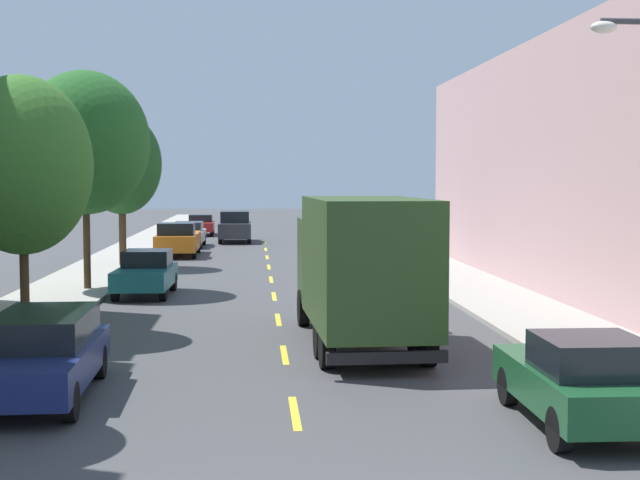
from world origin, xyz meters
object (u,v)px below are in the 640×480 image
(street_tree_second, at_px, (22,165))
(delivery_box_truck, at_px, (361,263))
(parked_pickup_orange, at_px, (178,240))
(street_tree_third, at_px, (85,143))
(parked_wagon_navy, at_px, (41,353))
(parked_suv_champagne, at_px, (332,225))
(parked_hatchback_forest, at_px, (581,380))
(parked_suv_sky, at_px, (377,249))
(moving_charcoal_sedan, at_px, (235,226))
(street_tree_farthest, at_px, (122,164))
(parked_sedan_red, at_px, (201,224))
(parked_hatchback_teal, at_px, (146,273))
(parked_sedan_white, at_px, (188,234))

(street_tree_second, xyz_separation_m, delivery_box_truck, (8.21, -2.20, -2.29))
(delivery_box_truck, relative_size, parked_pickup_orange, 1.45)
(street_tree_third, bearing_deg, parked_wagon_navy, -82.76)
(parked_suv_champagne, distance_m, parked_hatchback_forest, 42.55)
(parked_suv_champagne, distance_m, parked_suv_sky, 18.99)
(street_tree_second, bearing_deg, moving_charcoal_sedan, 82.03)
(delivery_box_truck, bearing_deg, parked_suv_sky, 80.82)
(street_tree_farthest, height_order, parked_pickup_orange, street_tree_farthest)
(parked_wagon_navy, bearing_deg, parked_sedan_red, 89.81)
(parked_pickup_orange, distance_m, parked_hatchback_teal, 15.48)
(delivery_box_truck, distance_m, parked_pickup_orange, 26.01)
(parked_sedan_red, xyz_separation_m, parked_pickup_orange, (-0.17, -16.97, 0.08))
(parked_suv_sky, relative_size, parked_wagon_navy, 1.02)
(street_tree_second, xyz_separation_m, moving_charcoal_sedan, (4.60, 32.84, -3.26))
(parked_wagon_navy, bearing_deg, delivery_box_truck, 35.31)
(street_tree_third, relative_size, moving_charcoal_sedan, 1.56)
(parked_pickup_orange, xyz_separation_m, parked_sedan_white, (0.06, 6.24, -0.08))
(parked_pickup_orange, relative_size, parked_hatchback_teal, 1.31)
(street_tree_second, relative_size, parked_wagon_navy, 1.34)
(street_tree_second, bearing_deg, delivery_box_truck, -14.99)
(parked_hatchback_teal, bearing_deg, parked_sedan_white, 90.35)
(parked_sedan_red, height_order, parked_hatchback_teal, parked_hatchback_teal)
(parked_hatchback_forest, distance_m, parked_suv_sky, 23.56)
(street_tree_farthest, bearing_deg, street_tree_third, -90.00)
(parked_wagon_navy, bearing_deg, parked_hatchback_forest, -16.27)
(street_tree_farthest, distance_m, parked_suv_champagne, 19.78)
(parked_hatchback_teal, distance_m, moving_charcoal_sedan, 25.43)
(parked_hatchback_teal, xyz_separation_m, parked_wagon_navy, (-0.18, -14.18, 0.05))
(parked_pickup_orange, bearing_deg, moving_charcoal_sedan, 74.71)
(parked_pickup_orange, xyz_separation_m, parked_suv_sky, (8.96, -8.71, 0.16))
(parked_hatchback_teal, relative_size, parked_wagon_navy, 0.85)
(street_tree_third, bearing_deg, moving_charcoal_sedan, 79.30)
(parked_pickup_orange, relative_size, parked_wagon_navy, 1.12)
(delivery_box_truck, xyz_separation_m, parked_sedan_red, (-6.13, 42.18, -1.21))
(street_tree_third, height_order, parked_sedan_white, street_tree_third)
(street_tree_second, relative_size, parked_hatchback_teal, 1.57)
(parked_sedan_white, bearing_deg, parked_suv_sky, -59.24)
(parked_wagon_navy, height_order, moving_charcoal_sedan, moving_charcoal_sedan)
(parked_sedan_red, height_order, parked_sedan_white, same)
(street_tree_farthest, xyz_separation_m, parked_wagon_navy, (1.92, -23.66, -3.75))
(parked_pickup_orange, xyz_separation_m, parked_hatchback_forest, (8.95, -32.27, -0.07))
(parked_suv_champagne, relative_size, parked_wagon_navy, 1.02)
(parked_pickup_orange, bearing_deg, parked_suv_sky, -44.18)
(delivery_box_truck, relative_size, parked_sedan_white, 1.70)
(parked_hatchback_forest, bearing_deg, parked_suv_sky, 89.97)
(street_tree_farthest, height_order, parked_hatchback_forest, street_tree_farthest)
(parked_sedan_white, bearing_deg, moving_charcoal_sedan, 53.83)
(delivery_box_truck, xyz_separation_m, moving_charcoal_sedan, (-3.61, 35.04, -0.97))
(street_tree_second, height_order, parked_hatchback_teal, street_tree_second)
(parked_sedan_red, bearing_deg, parked_wagon_navy, -90.19)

